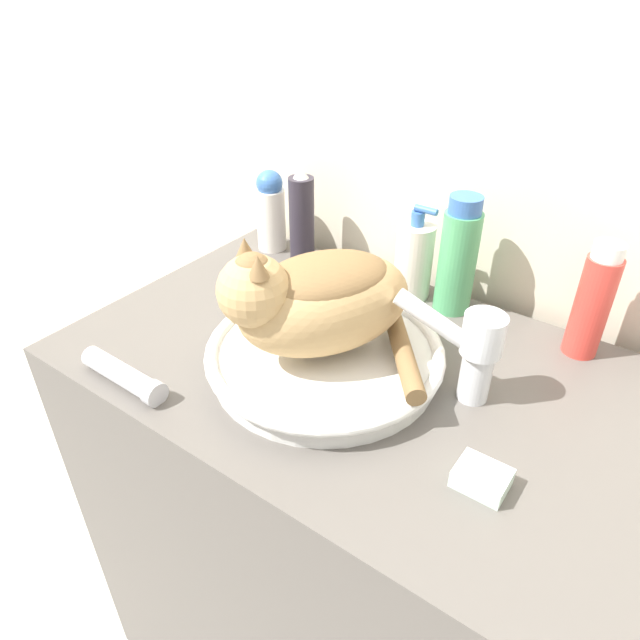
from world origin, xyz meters
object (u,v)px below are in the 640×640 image
Objects in this scene: cat at (317,298)px; soap_pump_bottle at (414,260)px; mouthwash_bottle at (458,257)px; cream_tube at (124,375)px; faucet at (472,348)px; soap_bar at (482,478)px; hairspray_can_black at (302,217)px; lotion_bottle_white at (271,211)px; shampoo_bottle_tall at (593,302)px.

soap_pump_bottle is at bearing -150.76° from cat.
soap_pump_bottle is (-0.08, 0.00, -0.03)m from mouthwash_bottle.
cream_tube is (-0.22, -0.47, -0.06)m from soap_pump_bottle.
cat reaches higher than mouthwash_bottle.
faucet is 0.18m from soap_bar.
soap_bar is at bearing -33.06° from hairspray_can_black.
lotion_bottle_white is 0.71m from soap_bar.
mouthwash_bottle is at bearing -78.64° from faucet.
shampoo_bottle_tall is (0.22, 0.00, -0.01)m from mouthwash_bottle.
faucet is 0.23m from shampoo_bottle_tall.
mouthwash_bottle is 0.57m from cream_tube.
lotion_bottle_white is (-0.32, 0.28, -0.04)m from cat.
cat reaches higher than shampoo_bottle_tall.
shampoo_bottle_tall is at bearing -134.91° from faucet.
faucet is 0.57m from lotion_bottle_white.
mouthwash_bottle is at bearing -0.00° from lotion_bottle_white.
mouthwash_bottle is 1.33× the size of cream_tube.
soap_bar is at bearing 108.20° from cat.
cat is at bearing -107.20° from mouthwash_bottle.
soap_pump_bottle reaches higher than soap_bar.
cat reaches higher than cream_tube.
cat is at bearing -49.20° from hairspray_can_black.
mouthwash_bottle reaches higher than faucet.
cat is 0.43m from lotion_bottle_white.
mouthwash_bottle is at bearing 0.00° from hairspray_can_black.
mouthwash_bottle is 0.22m from shampoo_bottle_tall.
cat is 1.87× the size of lotion_bottle_white.
faucet reaches higher than cream_tube.
hairspray_can_black is (0.08, -0.00, 0.01)m from lotion_bottle_white.
lotion_bottle_white is 0.81× the size of mouthwash_bottle.
cream_tube is 0.51m from soap_bar.
shampoo_bottle_tall is (0.31, 0.28, -0.04)m from cat.
lotion_bottle_white is 2.70× the size of soap_bar.
soap_pump_bottle is at bearing 0.00° from lotion_bottle_white.
mouthwash_bottle is 0.09m from soap_pump_bottle.
faucet is 0.84× the size of shampoo_bottle_tall.
cream_tube is (-0.41, -0.27, -0.07)m from faucet.
soap_bar is (0.08, -0.14, -0.07)m from faucet.
soap_pump_bottle is at bearing 0.00° from hairspray_can_black.
lotion_bottle_white is at bearing -39.47° from faucet.
soap_pump_bottle is (0.33, 0.00, -0.01)m from lotion_bottle_white.
soap_pump_bottle is 0.91× the size of hairspray_can_black.
soap_bar is at bearing -50.94° from soap_pump_bottle.
soap_pump_bottle is (0.01, 0.28, -0.06)m from cat.
soap_bar is at bearing -59.96° from mouthwash_bottle.
lotion_bottle_white is 0.63m from shampoo_bottle_tall.
cream_tube is at bearing -17.03° from cat.
lotion_bottle_white reaches higher than faucet.
lotion_bottle_white is at bearing 180.00° from soap_pump_bottle.
hairspray_can_black is at bearing -180.00° from soap_pump_bottle.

